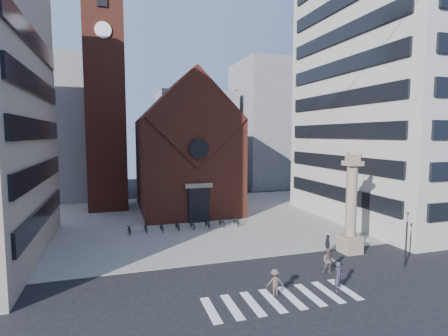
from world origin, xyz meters
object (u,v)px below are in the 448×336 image
(traffic_light, at_px, (406,237))
(pedestrian_2, at_px, (328,245))
(pedestrian_1, at_px, (329,261))
(scooter_0, at_px, (129,229))
(lion_column, at_px, (351,213))
(pedestrian_0, at_px, (339,276))

(traffic_light, xyz_separation_m, pedestrian_2, (-4.20, 4.00, -1.41))
(pedestrian_1, bearing_deg, scooter_0, 165.08)
(pedestrian_1, distance_m, pedestrian_2, 4.15)
(lion_column, relative_size, pedestrian_1, 4.57)
(pedestrian_1, bearing_deg, pedestrian_0, -78.08)
(lion_column, bearing_deg, traffic_light, -63.54)
(traffic_light, xyz_separation_m, scooter_0, (-19.84, 15.34, -1.74))
(pedestrian_0, height_order, scooter_0, pedestrian_0)
(traffic_light, height_order, scooter_0, traffic_light)
(pedestrian_1, bearing_deg, traffic_light, 28.47)
(lion_column, bearing_deg, pedestrian_1, -142.00)
(lion_column, xyz_separation_m, pedestrian_2, (-2.21, 0.00, -2.58))
(traffic_light, height_order, pedestrian_1, traffic_light)
(lion_column, relative_size, scooter_0, 4.62)
(traffic_light, relative_size, pedestrian_0, 2.23)
(lion_column, distance_m, pedestrian_2, 3.40)
(pedestrian_0, height_order, pedestrian_1, pedestrian_0)
(pedestrian_1, bearing_deg, lion_column, 71.01)
(lion_column, distance_m, pedestrian_1, 6.20)
(lion_column, xyz_separation_m, scooter_0, (-17.85, 11.34, -2.91))
(lion_column, height_order, traffic_light, lion_column)
(traffic_light, bearing_deg, pedestrian_0, -164.54)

